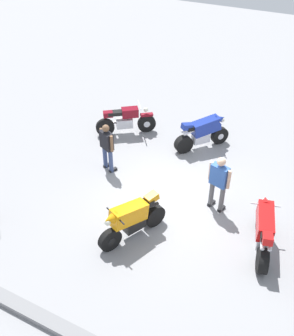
{
  "coord_description": "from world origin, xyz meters",
  "views": [
    {
      "loc": [
        -3.07,
        7.65,
        7.29
      ],
      "look_at": [
        0.89,
        -0.09,
        0.75
      ],
      "focal_mm": 41.83,
      "sensor_mm": 36.0,
      "label": 1
    }
  ],
  "objects_px": {
    "motorcycle_blue_sportbike": "(203,132)",
    "motorcycle_maroon_cruiser": "(126,120)",
    "person_in_black_shirt": "(107,145)",
    "motorcycle_red_sportbike": "(264,230)",
    "motorcycle_orange_sportbike": "(132,219)",
    "person_in_blue_shirt": "(219,181)"
  },
  "relations": [
    {
      "from": "motorcycle_orange_sportbike",
      "to": "person_in_blue_shirt",
      "type": "relative_size",
      "value": 1.11
    },
    {
      "from": "motorcycle_maroon_cruiser",
      "to": "motorcycle_red_sportbike",
      "type": "relative_size",
      "value": 0.9
    },
    {
      "from": "person_in_black_shirt",
      "to": "motorcycle_maroon_cruiser",
      "type": "bearing_deg",
      "value": 39.28
    },
    {
      "from": "person_in_black_shirt",
      "to": "motorcycle_orange_sportbike",
      "type": "bearing_deg",
      "value": -112.4
    },
    {
      "from": "motorcycle_blue_sportbike",
      "to": "person_in_black_shirt",
      "type": "distance_m",
      "value": 3.25
    },
    {
      "from": "motorcycle_red_sportbike",
      "to": "motorcycle_maroon_cruiser",
      "type": "bearing_deg",
      "value": 45.02
    },
    {
      "from": "motorcycle_orange_sportbike",
      "to": "motorcycle_maroon_cruiser",
      "type": "bearing_deg",
      "value": -124.11
    },
    {
      "from": "motorcycle_blue_sportbike",
      "to": "motorcycle_maroon_cruiser",
      "type": "xyz_separation_m",
      "value": [
        2.68,
        0.37,
        -0.07
      ]
    },
    {
      "from": "motorcycle_orange_sportbike",
      "to": "person_in_black_shirt",
      "type": "distance_m",
      "value": 2.91
    },
    {
      "from": "motorcycle_orange_sportbike",
      "to": "motorcycle_red_sportbike",
      "type": "height_order",
      "value": "same"
    },
    {
      "from": "motorcycle_maroon_cruiser",
      "to": "motorcycle_red_sportbike",
      "type": "xyz_separation_m",
      "value": [
        -5.5,
        3.09,
        0.07
      ]
    },
    {
      "from": "motorcycle_maroon_cruiser",
      "to": "person_in_blue_shirt",
      "type": "height_order",
      "value": "person_in_blue_shirt"
    },
    {
      "from": "motorcycle_orange_sportbike",
      "to": "motorcycle_blue_sportbike",
      "type": "bearing_deg",
      "value": -157.17
    },
    {
      "from": "motorcycle_orange_sportbike",
      "to": "person_in_blue_shirt",
      "type": "height_order",
      "value": "person_in_blue_shirt"
    },
    {
      "from": "motorcycle_red_sportbike",
      "to": "motorcycle_blue_sportbike",
      "type": "bearing_deg",
      "value": 23.47
    },
    {
      "from": "motorcycle_red_sportbike",
      "to": "person_in_black_shirt",
      "type": "distance_m",
      "value": 5.05
    },
    {
      "from": "motorcycle_orange_sportbike",
      "to": "motorcycle_blue_sportbike",
      "type": "height_order",
      "value": "same"
    },
    {
      "from": "motorcycle_orange_sportbike",
      "to": "person_in_black_shirt",
      "type": "xyz_separation_m",
      "value": [
        1.99,
        -2.1,
        0.29
      ]
    },
    {
      "from": "person_in_black_shirt",
      "to": "person_in_blue_shirt",
      "type": "relative_size",
      "value": 0.94
    },
    {
      "from": "motorcycle_maroon_cruiser",
      "to": "person_in_black_shirt",
      "type": "xyz_separation_m",
      "value": [
        -0.56,
        2.07,
        0.36
      ]
    },
    {
      "from": "motorcycle_maroon_cruiser",
      "to": "person_in_black_shirt",
      "type": "height_order",
      "value": "person_in_black_shirt"
    },
    {
      "from": "person_in_black_shirt",
      "to": "motorcycle_blue_sportbike",
      "type": "bearing_deg",
      "value": -16.78
    }
  ]
}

